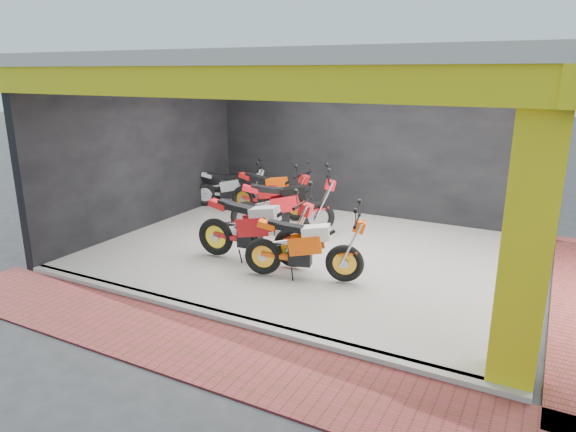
% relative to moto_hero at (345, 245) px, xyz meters
% --- Properties ---
extents(ground, '(80.00, 80.00, 0.00)m').
position_rel_moto_hero_xyz_m(ground, '(-1.08, -0.83, -0.75)').
color(ground, '#2D2D30').
rests_on(ground, ground).
extents(showroom_floor, '(8.00, 6.00, 0.10)m').
position_rel_moto_hero_xyz_m(showroom_floor, '(-1.08, 1.17, -0.70)').
color(showroom_floor, silver).
rests_on(showroom_floor, ground).
extents(showroom_ceiling, '(8.40, 6.40, 0.20)m').
position_rel_moto_hero_xyz_m(showroom_ceiling, '(-1.08, 1.17, 2.85)').
color(showroom_ceiling, beige).
rests_on(showroom_ceiling, corner_column).
extents(back_wall, '(8.20, 0.20, 3.50)m').
position_rel_moto_hero_xyz_m(back_wall, '(-1.08, 4.27, 1.00)').
color(back_wall, black).
rests_on(back_wall, ground).
extents(left_wall, '(0.20, 6.20, 3.50)m').
position_rel_moto_hero_xyz_m(left_wall, '(-5.18, 1.17, 1.00)').
color(left_wall, black).
rests_on(left_wall, ground).
extents(corner_column, '(0.50, 0.50, 3.50)m').
position_rel_moto_hero_xyz_m(corner_column, '(2.67, -1.58, 1.00)').
color(corner_column, yellow).
rests_on(corner_column, ground).
extents(header_beam_front, '(8.40, 0.30, 0.40)m').
position_rel_moto_hero_xyz_m(header_beam_front, '(-1.08, -1.83, 2.55)').
color(header_beam_front, yellow).
rests_on(header_beam_front, corner_column).
extents(header_beam_right, '(0.30, 6.40, 0.40)m').
position_rel_moto_hero_xyz_m(header_beam_right, '(2.92, 1.17, 2.55)').
color(header_beam_right, yellow).
rests_on(header_beam_right, corner_column).
extents(floor_kerb, '(8.00, 0.20, 0.10)m').
position_rel_moto_hero_xyz_m(floor_kerb, '(-1.08, -1.85, -0.70)').
color(floor_kerb, silver).
rests_on(floor_kerb, ground).
extents(paver_front, '(9.00, 1.40, 0.03)m').
position_rel_moto_hero_xyz_m(paver_front, '(-1.08, -2.63, -0.73)').
color(paver_front, '#983137').
rests_on(paver_front, ground).
extents(moto_hero, '(2.25, 1.29, 1.29)m').
position_rel_moto_hero_xyz_m(moto_hero, '(0.00, 0.00, 0.00)').
color(moto_hero, '#FF550A').
rests_on(moto_hero, showroom_floor).
extents(moto_row_a, '(2.44, 1.07, 1.45)m').
position_rel_moto_hero_xyz_m(moto_row_a, '(-1.04, 0.18, 0.08)').
color(moto_row_a, red).
rests_on(moto_row_a, showroom_floor).
extents(moto_row_b, '(2.45, 1.84, 1.42)m').
position_rel_moto_hero_xyz_m(moto_row_b, '(-1.46, 2.16, 0.06)').
color(moto_row_b, red).
rests_on(moto_row_b, showroom_floor).
extents(moto_row_c, '(2.18, 0.83, 1.33)m').
position_rel_moto_hero_xyz_m(moto_row_c, '(-2.35, 2.83, 0.02)').
color(moto_row_c, red).
rests_on(moto_row_c, showroom_floor).
extents(moto_row_d, '(2.02, 1.44, 1.16)m').
position_rel_moto_hero_xyz_m(moto_row_d, '(-3.88, 3.48, -0.07)').
color(moto_row_d, '#9A9CA2').
rests_on(moto_row_d, showroom_floor).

